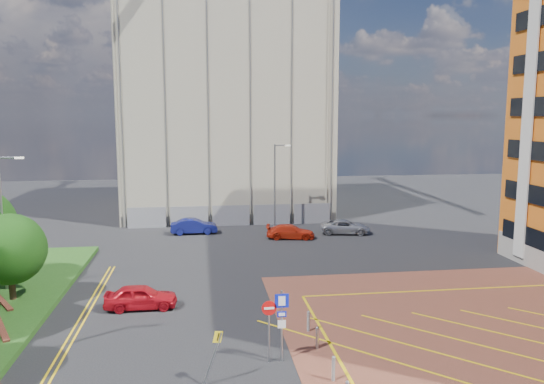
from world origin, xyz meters
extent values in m
plane|color=black|center=(0.00, 0.00, 0.00)|extent=(140.00, 140.00, 0.00)
cube|color=brown|center=(-12.80, 6.00, 0.20)|extent=(2.29, 4.27, 0.40)
cube|color=brown|center=(-14.20, 10.00, 0.20)|extent=(2.69, 4.06, 0.40)
cylinder|color=#3D2B1C|center=(-13.50, 10.00, 1.20)|extent=(0.36, 0.36, 1.80)
sphere|color=#12380C|center=(-13.50, 10.00, 3.20)|extent=(4.00, 4.00, 4.00)
cylinder|color=#9EA0A8|center=(-14.50, 12.00, 4.30)|extent=(0.16, 0.16, 8.00)
cylinder|color=#9EA0A8|center=(-13.90, 12.00, 8.18)|extent=(1.20, 0.10, 0.10)
cube|color=silver|center=(-13.30, 12.00, 8.15)|extent=(0.50, 0.15, 0.12)
cylinder|color=#9EA0A8|center=(4.00, 28.00, 4.00)|extent=(0.16, 0.16, 8.00)
cylinder|color=#9EA0A8|center=(4.60, 28.00, 7.88)|extent=(1.20, 0.10, 0.10)
cube|color=silver|center=(5.20, 28.00, 7.85)|extent=(0.50, 0.15, 0.12)
cylinder|color=#9EA0A8|center=(0.50, 1.00, 1.60)|extent=(0.10, 0.10, 3.20)
cube|color=#0A18B4|center=(0.50, 0.97, 2.75)|extent=(0.60, 0.04, 0.60)
cube|color=white|center=(0.50, 0.94, 2.75)|extent=(0.30, 0.02, 0.42)
cube|color=#0A18B4|center=(0.50, 0.97, 2.15)|extent=(0.40, 0.04, 0.25)
cube|color=white|center=(0.50, 0.94, 2.15)|extent=(0.28, 0.02, 0.14)
cube|color=white|center=(0.50, 0.97, 1.70)|extent=(0.35, 0.04, 0.35)
cylinder|color=#9EA0A8|center=(-0.05, 1.00, 1.35)|extent=(0.08, 0.08, 2.70)
cylinder|color=red|center=(-0.05, 0.97, 2.45)|extent=(0.64, 0.04, 0.64)
cube|color=white|center=(-0.05, 0.94, 2.45)|extent=(0.44, 0.02, 0.10)
cylinder|color=#9EA0A8|center=(-2.51, -0.65, 1.10)|extent=(0.81, 0.08, 2.10)
cube|color=yellow|center=(-2.29, -0.68, 2.00)|extent=(0.43, 0.43, 0.57)
cylinder|color=black|center=(2.30, -1.00, 0.47)|extent=(0.14, 0.14, 0.90)
cylinder|color=#9EA0A8|center=(2.30, 2.00, 0.47)|extent=(0.14, 0.14, 0.90)
cylinder|color=black|center=(2.30, 4.00, 0.47)|extent=(0.14, 0.14, 0.90)
cube|color=#B2A992|center=(0.00, 40.00, 11.00)|extent=(21.20, 19.20, 22.00)
cube|color=gold|center=(2.00, 42.00, 17.00)|extent=(0.90, 0.90, 34.00)
cube|color=gray|center=(1.00, 30.00, 1.00)|extent=(21.60, 0.06, 2.00)
imported|color=red|center=(-6.24, 8.35, 0.67)|extent=(3.95, 1.61, 1.34)
imported|color=navy|center=(-3.52, 26.92, 0.69)|extent=(4.20, 1.53, 1.37)
imported|color=red|center=(4.80, 23.88, 0.61)|extent=(4.41, 2.38, 1.21)
imported|color=#A5A6AC|center=(10.04, 25.11, 0.62)|extent=(4.81, 2.91, 1.25)
camera|label=1|loc=(-2.83, -20.50, 10.58)|focal=35.00mm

